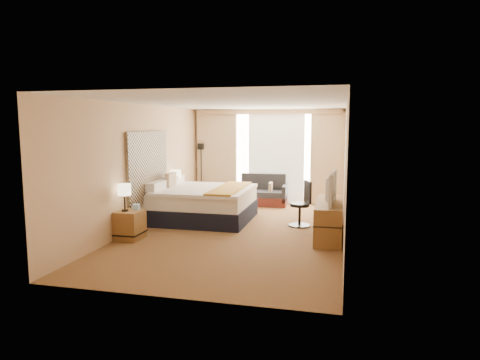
% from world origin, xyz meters
% --- Properties ---
extents(floor, '(4.20, 7.00, 0.02)m').
position_xyz_m(floor, '(0.00, 0.00, 0.00)').
color(floor, '#562218').
rests_on(floor, ground).
extents(ceiling, '(4.20, 7.00, 0.02)m').
position_xyz_m(ceiling, '(0.00, 0.00, 2.60)').
color(ceiling, silver).
rests_on(ceiling, wall_back).
extents(wall_back, '(4.20, 0.02, 2.60)m').
position_xyz_m(wall_back, '(0.00, 3.50, 1.30)').
color(wall_back, tan).
rests_on(wall_back, ground).
extents(wall_front, '(4.20, 0.02, 2.60)m').
position_xyz_m(wall_front, '(0.00, -3.50, 1.30)').
color(wall_front, tan).
rests_on(wall_front, ground).
extents(wall_left, '(0.02, 7.00, 2.60)m').
position_xyz_m(wall_left, '(-2.10, 0.00, 1.30)').
color(wall_left, tan).
rests_on(wall_left, ground).
extents(wall_right, '(0.02, 7.00, 2.60)m').
position_xyz_m(wall_right, '(2.10, 0.00, 1.30)').
color(wall_right, tan).
rests_on(wall_right, ground).
extents(headboard, '(0.06, 1.85, 1.50)m').
position_xyz_m(headboard, '(-2.06, 0.20, 1.28)').
color(headboard, black).
rests_on(headboard, wall_left).
extents(nightstand_left, '(0.45, 0.52, 0.55)m').
position_xyz_m(nightstand_left, '(-1.87, -1.05, 0.28)').
color(nightstand_left, olive).
rests_on(nightstand_left, floor).
extents(nightstand_right, '(0.45, 0.52, 0.55)m').
position_xyz_m(nightstand_right, '(-1.87, 1.45, 0.28)').
color(nightstand_right, olive).
rests_on(nightstand_right, floor).
extents(media_dresser, '(0.50, 1.80, 0.70)m').
position_xyz_m(media_dresser, '(1.83, 0.00, 0.35)').
color(media_dresser, olive).
rests_on(media_dresser, floor).
extents(window, '(2.30, 0.02, 2.30)m').
position_xyz_m(window, '(0.25, 3.47, 1.32)').
color(window, silver).
rests_on(window, wall_back).
extents(curtains, '(4.12, 0.19, 2.56)m').
position_xyz_m(curtains, '(-0.00, 3.39, 1.41)').
color(curtains, beige).
rests_on(curtains, floor).
extents(bed, '(2.20, 2.01, 1.07)m').
position_xyz_m(bed, '(-1.06, 0.85, 0.39)').
color(bed, black).
rests_on(bed, floor).
extents(loveseat, '(1.36, 0.77, 0.83)m').
position_xyz_m(loveseat, '(-0.06, 3.04, 0.27)').
color(loveseat, '#541F18').
rests_on(loveseat, floor).
extents(floor_lamp, '(0.21, 0.21, 1.65)m').
position_xyz_m(floor_lamp, '(-1.90, 3.30, 1.16)').
color(floor_lamp, black).
rests_on(floor_lamp, floor).
extents(desk_chair, '(0.49, 0.49, 0.98)m').
position_xyz_m(desk_chair, '(1.23, 0.79, 0.44)').
color(desk_chair, black).
rests_on(desk_chair, floor).
extents(lamp_left, '(0.25, 0.25, 0.52)m').
position_xyz_m(lamp_left, '(-1.92, -1.13, 0.95)').
color(lamp_left, black).
rests_on(lamp_left, nightstand_left).
extents(lamp_right, '(0.25, 0.25, 0.52)m').
position_xyz_m(lamp_right, '(-1.92, 1.43, 0.96)').
color(lamp_right, black).
rests_on(lamp_right, nightstand_right).
extents(tissue_box, '(0.14, 0.14, 0.11)m').
position_xyz_m(tissue_box, '(-1.79, -0.94, 0.60)').
color(tissue_box, '#96C3E8').
rests_on(tissue_box, nightstand_left).
extents(telephone, '(0.18, 0.15, 0.06)m').
position_xyz_m(telephone, '(-1.79, 1.51, 0.58)').
color(telephone, black).
rests_on(telephone, nightstand_right).
extents(television, '(0.20, 1.05, 0.60)m').
position_xyz_m(television, '(1.78, -0.23, 1.00)').
color(television, black).
rests_on(television, media_dresser).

